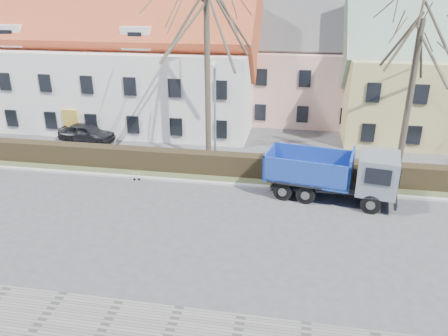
% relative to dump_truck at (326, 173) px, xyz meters
% --- Properties ---
extents(ground, '(120.00, 120.00, 0.00)m').
position_rel_dump_truck_xyz_m(ground, '(-5.34, -3.98, -1.43)').
color(ground, '#444446').
extents(curb_far, '(80.00, 0.30, 0.12)m').
position_rel_dump_truck_xyz_m(curb_far, '(-5.34, 0.62, -1.37)').
color(curb_far, '#AFABA5').
rests_on(curb_far, ground).
extents(grass_strip, '(80.00, 3.00, 0.10)m').
position_rel_dump_truck_xyz_m(grass_strip, '(-5.34, 2.22, -1.38)').
color(grass_strip, '#404C2B').
rests_on(grass_strip, ground).
extents(hedge, '(60.00, 0.90, 1.30)m').
position_rel_dump_truck_xyz_m(hedge, '(-5.34, 2.02, -0.78)').
color(hedge, black).
rests_on(hedge, ground).
extents(building_white, '(26.80, 10.80, 9.50)m').
position_rel_dump_truck_xyz_m(building_white, '(-18.34, 12.02, 3.32)').
color(building_white, silver).
rests_on(building_white, ground).
extents(building_pink, '(10.80, 8.80, 8.00)m').
position_rel_dump_truck_xyz_m(building_pink, '(-1.34, 16.02, 2.57)').
color(building_pink, '#DAA89A').
rests_on(building_pink, ground).
extents(tree_1, '(9.20, 9.20, 12.65)m').
position_rel_dump_truck_xyz_m(tree_1, '(-7.34, 4.52, 4.90)').
color(tree_1, '#423A2D').
rests_on(tree_1, ground).
extents(tree_2, '(8.00, 8.00, 11.00)m').
position_rel_dump_truck_xyz_m(tree_2, '(4.66, 4.52, 4.07)').
color(tree_2, '#423A2D').
rests_on(tree_2, ground).
extents(dump_truck, '(7.47, 3.81, 2.85)m').
position_rel_dump_truck_xyz_m(dump_truck, '(0.00, 0.00, 0.00)').
color(dump_truck, navy).
rests_on(dump_truck, ground).
extents(streetlight, '(0.53, 0.53, 6.77)m').
position_rel_dump_truck_xyz_m(streetlight, '(-6.59, 3.02, 1.96)').
color(streetlight, '#92979B').
rests_on(streetlight, ground).
extents(cart_frame, '(0.71, 0.51, 0.59)m').
position_rel_dump_truck_xyz_m(cart_frame, '(-10.97, 0.26, -1.13)').
color(cart_frame, silver).
rests_on(cart_frame, ground).
extents(parked_car_a, '(4.26, 2.00, 1.41)m').
position_rel_dump_truck_xyz_m(parked_car_a, '(-16.84, 6.29, -0.72)').
color(parked_car_a, black).
rests_on(parked_car_a, ground).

